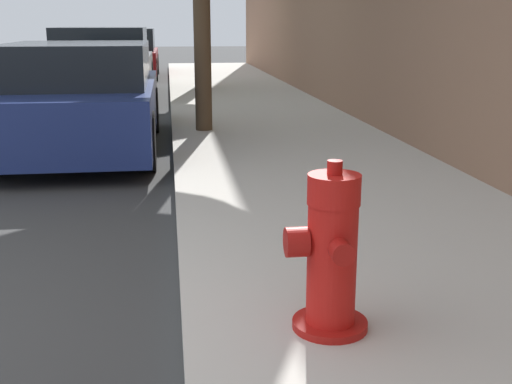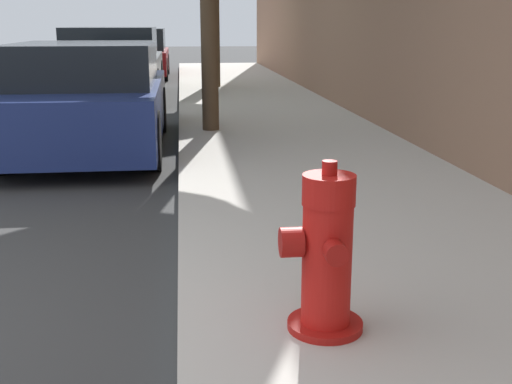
{
  "view_description": "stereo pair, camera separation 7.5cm",
  "coord_description": "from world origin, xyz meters",
  "px_view_note": "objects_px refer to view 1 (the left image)",
  "views": [
    {
      "loc": [
        1.84,
        -2.53,
        1.49
      ],
      "look_at": [
        2.36,
        1.27,
        0.47
      ],
      "focal_mm": 45.0,
      "sensor_mm": 36.0,
      "label": 1
    },
    {
      "loc": [
        1.92,
        -2.54,
        1.49
      ],
      "look_at": [
        2.36,
        1.27,
        0.47
      ],
      "focal_mm": 45.0,
      "sensor_mm": 36.0,
      "label": 2
    }
  ],
  "objects_px": {
    "parked_car_near": "(81,99)",
    "parked_car_mid": "(104,65)",
    "parked_car_far": "(126,55)",
    "fire_hydrant": "(331,255)"
  },
  "relations": [
    {
      "from": "parked_car_near",
      "to": "parked_car_mid",
      "type": "relative_size",
      "value": 0.92
    },
    {
      "from": "parked_car_near",
      "to": "parked_car_far",
      "type": "relative_size",
      "value": 1.0
    },
    {
      "from": "parked_car_near",
      "to": "parked_car_mid",
      "type": "distance_m",
      "value": 5.5
    },
    {
      "from": "fire_hydrant",
      "to": "parked_car_far",
      "type": "height_order",
      "value": "parked_car_far"
    },
    {
      "from": "parked_car_far",
      "to": "fire_hydrant",
      "type": "bearing_deg",
      "value": -83.38
    },
    {
      "from": "fire_hydrant",
      "to": "parked_car_mid",
      "type": "xyz_separation_m",
      "value": [
        -1.95,
        10.64,
        0.19
      ]
    },
    {
      "from": "fire_hydrant",
      "to": "parked_car_mid",
      "type": "bearing_deg",
      "value": 100.36
    },
    {
      "from": "parked_car_mid",
      "to": "parked_car_far",
      "type": "bearing_deg",
      "value": 88.68
    },
    {
      "from": "parked_car_mid",
      "to": "parked_car_far",
      "type": "xyz_separation_m",
      "value": [
        0.12,
        5.12,
        -0.04
      ]
    },
    {
      "from": "fire_hydrant",
      "to": "parked_car_near",
      "type": "bearing_deg",
      "value": 108.35
    }
  ]
}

